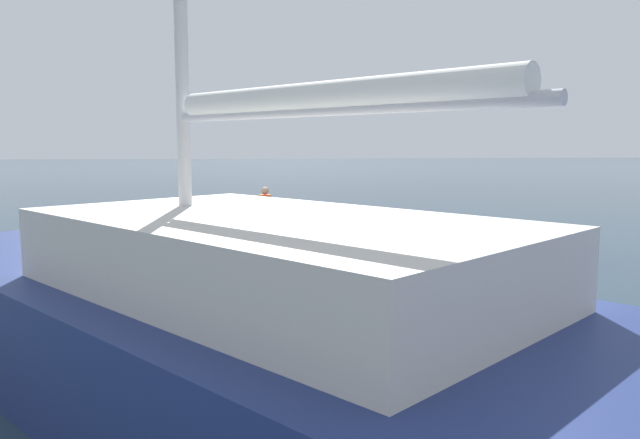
# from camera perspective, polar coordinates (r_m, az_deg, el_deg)

# --- Properties ---
(ground_plane) EXTENTS (160.00, 160.00, 0.00)m
(ground_plane) POSITION_cam_1_polar(r_m,az_deg,el_deg) (14.91, -10.18, -1.65)
(ground_plane) COLOR #233847
(kayak) EXTENTS (4.25, 0.95, 0.27)m
(kayak) POSITION_cam_1_polar(r_m,az_deg,el_deg) (16.96, -5.05, -0.07)
(kayak) COLOR #EAB214
(kayak) RESTS_ON ground
(kayaker) EXTENTS (0.49, 2.39, 0.78)m
(kayaker) POSITION_cam_1_polar(r_m,az_deg,el_deg) (16.91, -5.15, 1.52)
(kayaker) COLOR #E04C14
(kayaker) RESTS_ON kayak
(sailboat_far_left_berth) EXTENTS (8.17, 9.21, 14.46)m
(sailboat_far_left_berth) POSITION_cam_1_polar(r_m,az_deg,el_deg) (5.41, -7.88, -9.30)
(sailboat_far_left_berth) COLOR navy
(sailboat_far_left_berth) RESTS_ON ground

